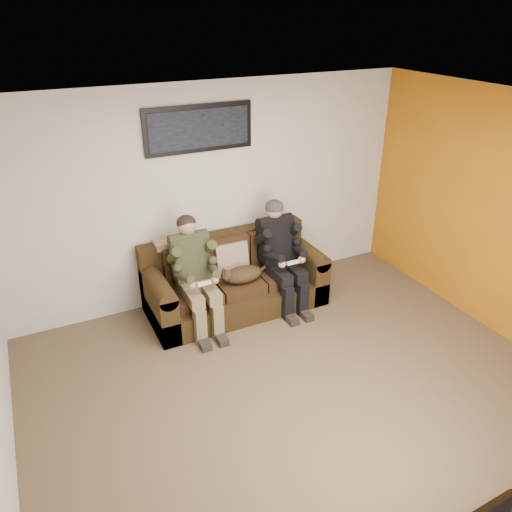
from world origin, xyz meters
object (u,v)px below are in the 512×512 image
cat (242,274)px  framed_poster (199,129)px  sofa (233,281)px  person_left (194,268)px  person_right (280,249)px

cat → framed_poster: bearing=109.4°
sofa → person_left: (-0.54, -0.18, 0.39)m
person_left → cat: person_left is taller
framed_poster → cat: bearing=-70.6°
cat → framed_poster: 1.71m
sofa → cat: (0.01, -0.22, 0.20)m
sofa → framed_poster: 1.83m
person_left → cat: 0.59m
sofa → framed_poster: framed_poster is taller
person_left → framed_poster: size_ratio=1.02×
person_right → cat: 0.56m
sofa → person_right: 0.69m
cat → framed_poster: framed_poster is taller
person_right → framed_poster: 1.67m
person_left → person_right: size_ratio=0.99×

